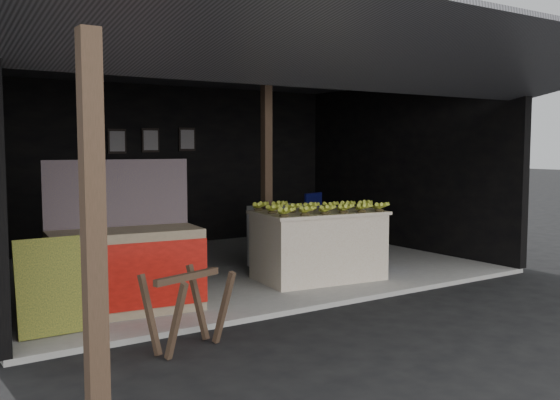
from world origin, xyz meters
TOP-DOWN VIEW (x-y plane):
  - ground at (0.00, 0.00)m, footprint 80.00×80.00m
  - concrete_slab at (0.00, 2.50)m, footprint 7.00×5.00m
  - shophouse at (0.00, 2.82)m, footprint 7.40×7.29m
  - banana_table at (0.60, 1.10)m, footprint 1.76×1.21m
  - banana_pile at (0.60, 1.10)m, footprint 1.63×1.10m
  - white_crate at (0.68, 2.14)m, footprint 0.83×0.59m
  - neighbor_stall at (-2.11, 0.93)m, footprint 1.65×0.89m
  - green_signboard at (-2.99, 0.53)m, footprint 0.61×0.20m
  - sawhorse at (-2.03, -0.44)m, footprint 0.78×0.77m
  - water_barrel at (1.61, 1.28)m, footprint 0.34×0.34m
  - plastic_chair at (1.85, 2.72)m, footprint 0.60×0.60m
  - magenta_rug at (1.63, 2.11)m, footprint 1.54×1.06m
  - picture_frames at (-0.17, 4.89)m, footprint 1.62×0.04m

SIDE VIEW (x-z plane):
  - ground at x=0.00m, z-range 0.00..0.00m
  - concrete_slab at x=0.00m, z-range 0.00..0.06m
  - magenta_rug at x=1.63m, z-range 0.06..0.07m
  - water_barrel at x=1.61m, z-range 0.06..0.56m
  - sawhorse at x=-2.03m, z-range 0.09..0.79m
  - white_crate at x=0.68m, z-range 0.06..0.95m
  - banana_table at x=0.60m, z-range 0.06..0.98m
  - green_signboard at x=-2.99m, z-range 0.06..0.98m
  - neighbor_stall at x=-2.11m, z-range -0.26..1.36m
  - plastic_chair at x=1.85m, z-range 0.15..1.15m
  - banana_pile at x=0.60m, z-range 0.97..1.15m
  - picture_frames at x=-0.17m, z-range 1.70..2.16m
  - shophouse at x=0.00m, z-range 0.59..3.61m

